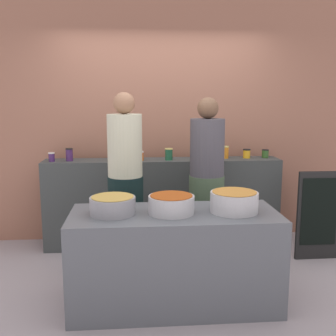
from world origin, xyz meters
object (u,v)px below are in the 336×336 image
at_px(preserve_jar_5, 169,154).
at_px(preserve_jar_6, 197,153).
at_px(preserve_jar_1, 69,155).
at_px(preserve_jar_0, 52,157).
at_px(preserve_jar_2, 115,155).
at_px(preserve_jar_3, 125,155).
at_px(preserve_jar_8, 247,153).
at_px(cook_in_cap, 206,190).
at_px(cooking_pot_right, 234,202).
at_px(preserve_jar_7, 225,152).
at_px(cooking_pot_center, 171,204).
at_px(preserve_jar_4, 140,156).
at_px(cooking_pot_left, 113,205).
at_px(preserve_jar_9, 265,154).
at_px(chalkboard_sign, 318,215).
at_px(cook_with_tongs, 126,193).

height_order(preserve_jar_5, preserve_jar_6, preserve_jar_5).
bearing_deg(preserve_jar_1, preserve_jar_0, -171.36).
xyz_separation_m(preserve_jar_2, preserve_jar_3, (0.11, 0.09, -0.01)).
xyz_separation_m(preserve_jar_8, cook_in_cap, (-0.58, -0.60, -0.29)).
bearing_deg(cooking_pot_right, preserve_jar_0, 141.64).
xyz_separation_m(preserve_jar_0, preserve_jar_6, (1.63, 0.07, 0.02)).
relative_size(preserve_jar_7, cooking_pot_right, 0.36).
height_order(preserve_jar_6, cook_in_cap, cook_in_cap).
xyz_separation_m(preserve_jar_6, cooking_pot_center, (-0.42, -1.44, -0.22)).
bearing_deg(cook_in_cap, preserve_jar_8, 46.08).
bearing_deg(preserve_jar_4, preserve_jar_6, 7.49).
xyz_separation_m(preserve_jar_1, preserve_jar_4, (0.78, -0.04, -0.02)).
xyz_separation_m(preserve_jar_2, cooking_pot_left, (0.04, -1.33, -0.22)).
xyz_separation_m(preserve_jar_4, preserve_jar_9, (1.47, 0.10, -0.00)).
relative_size(preserve_jar_4, chalkboard_sign, 0.11).
bearing_deg(cooking_pot_right, preserve_jar_9, 63.41).
relative_size(preserve_jar_0, preserve_jar_8, 0.95).
height_order(preserve_jar_0, cooking_pot_center, preserve_jar_0).
xyz_separation_m(preserve_jar_1, preserve_jar_3, (0.61, 0.05, -0.01)).
relative_size(preserve_jar_5, cooking_pot_left, 0.36).
relative_size(preserve_jar_1, preserve_jar_4, 1.34).
bearing_deg(preserve_jar_9, preserve_jar_3, -179.64).
bearing_deg(preserve_jar_2, preserve_jar_8, 3.65).
height_order(cooking_pot_center, cook_in_cap, cook_in_cap).
bearing_deg(cooking_pot_right, cook_with_tongs, 142.37).
bearing_deg(preserve_jar_1, preserve_jar_2, -5.38).
distance_m(cooking_pot_center, cooking_pot_right, 0.52).
relative_size(preserve_jar_5, chalkboard_sign, 0.14).
bearing_deg(chalkboard_sign, preserve_jar_9, 124.17).
bearing_deg(preserve_jar_4, preserve_jar_9, 3.75).
relative_size(cooking_pot_right, chalkboard_sign, 0.41).
distance_m(preserve_jar_3, preserve_jar_7, 1.17).
bearing_deg(chalkboard_sign, preserve_jar_3, 164.02).
xyz_separation_m(cook_with_tongs, cook_in_cap, (0.82, 0.15, -0.03)).
xyz_separation_m(preserve_jar_4, preserve_jar_5, (0.33, 0.01, 0.01)).
distance_m(preserve_jar_9, cooking_pot_left, 2.24).
height_order(preserve_jar_1, preserve_jar_9, preserve_jar_1).
relative_size(cooking_pot_left, cook_with_tongs, 0.21).
bearing_deg(cooking_pot_left, preserve_jar_7, 49.09).
bearing_deg(preserve_jar_7, preserve_jar_3, -179.79).
distance_m(preserve_jar_4, cooking_pot_right, 1.56).
height_order(preserve_jar_3, cooking_pot_center, preserve_jar_3).
height_order(preserve_jar_1, preserve_jar_6, preserve_jar_1).
height_order(preserve_jar_3, preserve_jar_9, preserve_jar_3).
distance_m(preserve_jar_3, cook_in_cap, 1.07).
xyz_separation_m(preserve_jar_3, preserve_jar_5, (0.50, -0.08, 0.01)).
relative_size(cooking_pot_left, cooking_pot_right, 0.94).
relative_size(preserve_jar_6, cook_in_cap, 0.08).
relative_size(preserve_jar_2, preserve_jar_9, 1.41).
height_order(preserve_jar_3, chalkboard_sign, preserve_jar_3).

